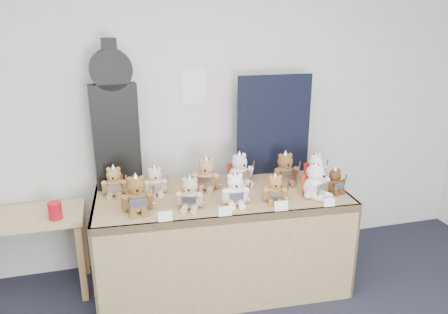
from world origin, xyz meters
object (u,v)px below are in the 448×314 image
object	(u,v)px
teddy_front_far_left	(137,196)
teddy_back_centre_left	(206,175)
teddy_front_centre	(235,190)
teddy_front_far_right	(316,182)
teddy_back_centre_right	(240,170)
teddy_front_left	(190,194)
teddy_back_left	(155,182)
side_table	(29,230)
red_cup	(55,211)
guitar_case	(115,118)
teddy_back_right	(285,170)
display_table	(224,218)
teddy_front_right	(275,190)
teddy_back_far_left	(114,182)
teddy_front_end	(335,182)
teddy_back_end	(315,169)

from	to	relation	value
teddy_front_far_left	teddy_back_centre_left	size ratio (longest dim) A/B	1.03
teddy_front_centre	teddy_front_far_right	bearing A→B (deg)	4.35
teddy_front_centre	teddy_back_centre_right	xyz separation A→B (m)	(0.15, 0.37, 0.01)
teddy_front_left	teddy_back_left	bearing A→B (deg)	140.78
side_table	teddy_back_centre_right	xyz separation A→B (m)	(1.65, -0.10, 0.36)
red_cup	teddy_front_left	world-z (taller)	teddy_front_left
teddy_back_centre_right	red_cup	bearing A→B (deg)	163.83
guitar_case	teddy_back_right	bearing A→B (deg)	-18.20
display_table	teddy_front_right	distance (m)	0.47
teddy_back_left	teddy_back_far_left	xyz separation A→B (m)	(-0.30, 0.06, 0.00)
display_table	red_cup	world-z (taller)	red_cup
red_cup	teddy_front_far_left	world-z (taller)	teddy_front_far_left
guitar_case	teddy_front_left	size ratio (longest dim) A/B	4.33
teddy_front_far_left	teddy_front_far_right	xyz separation A→B (m)	(1.33, -0.09, -0.00)
red_cup	teddy_front_far_left	bearing A→B (deg)	-26.32
red_cup	teddy_back_centre_left	distance (m)	1.16
side_table	guitar_case	xyz separation A→B (m)	(0.71, 0.10, 0.81)
guitar_case	teddy_back_centre_right	world-z (taller)	guitar_case
teddy_front_end	teddy_front_right	bearing A→B (deg)	177.32
teddy_front_far_right	teddy_back_centre_left	bearing A→B (deg)	126.68
teddy_back_right	teddy_front_end	bearing A→B (deg)	-41.76
teddy_front_left	teddy_back_right	size ratio (longest dim) A/B	0.91
teddy_back_right	teddy_back_far_left	bearing A→B (deg)	175.98
teddy_front_far_right	teddy_back_left	bearing A→B (deg)	134.45
teddy_front_right	teddy_back_centre_left	world-z (taller)	teddy_back_centre_left
red_cup	teddy_back_right	world-z (taller)	teddy_back_right
teddy_front_right	teddy_back_left	bearing A→B (deg)	169.54
guitar_case	teddy_back_centre_right	bearing A→B (deg)	-18.16
teddy_back_centre_right	teddy_back_centre_left	bearing A→B (deg)	170.44
display_table	teddy_back_centre_right	bearing A→B (deg)	54.04
teddy_front_far_left	teddy_back_end	distance (m)	1.49
display_table	teddy_back_right	distance (m)	0.65
teddy_back_left	guitar_case	bearing A→B (deg)	138.50
teddy_front_right	teddy_front_far_right	xyz separation A→B (m)	(0.33, 0.01, 0.02)
teddy_front_centre	teddy_back_far_left	world-z (taller)	teddy_front_centre
red_cup	teddy_front_centre	distance (m)	1.34
guitar_case	teddy_front_left	distance (m)	0.86
teddy_front_end	teddy_back_far_left	bearing A→B (deg)	158.15
teddy_front_end	teddy_front_far_left	bearing A→B (deg)	169.71
side_table	teddy_front_right	distance (m)	1.90
display_table	side_table	world-z (taller)	display_table
guitar_case	teddy_back_right	world-z (taller)	guitar_case
display_table	red_cup	size ratio (longest dim) A/B	14.91
teddy_back_centre_right	teddy_front_right	bearing A→B (deg)	-87.27
guitar_case	teddy_front_far_right	world-z (taller)	guitar_case
guitar_case	teddy_back_end	world-z (taller)	guitar_case
teddy_back_far_left	side_table	bearing A→B (deg)	-179.41
teddy_front_far_right	teddy_back_left	size ratio (longest dim) A/B	1.22
teddy_back_left	teddy_front_centre	bearing A→B (deg)	-32.42
guitar_case	teddy_front_end	xyz separation A→B (m)	(1.62, -0.56, -0.48)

